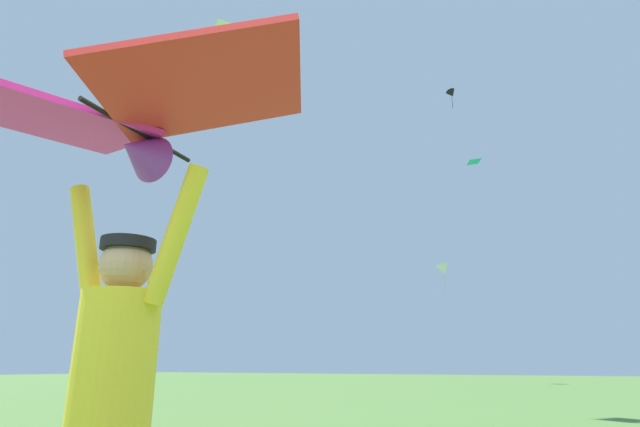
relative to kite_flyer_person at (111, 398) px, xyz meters
The scene contains 6 objects.
kite_flyer_person is the anchor object (origin of this frame).
held_stunt_kite 1.26m from the kite_flyer_person, 84.63° to the right, with size 1.94×1.10×0.42m.
distant_kite_black_mid_left 36.80m from the kite_flyer_person, 99.64° to the left, with size 0.89×0.79×1.53m.
distant_kite_white_high_left 34.61m from the kite_flyer_person, 102.47° to the left, with size 1.36×1.31×2.10m.
distant_kite_white_high_right 21.55m from the kite_flyer_person, 130.29° to the left, with size 0.96×0.96×0.12m.
distant_kite_teal_low_right 34.68m from the kite_flyer_person, 97.71° to the left, with size 1.05×1.06×0.31m.
Camera 1 is at (1.61, -1.13, 1.07)m, focal length 28.07 mm.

